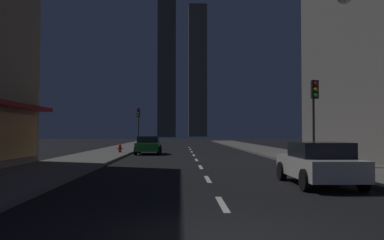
% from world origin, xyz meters
% --- Properties ---
extents(ground_plane, '(78.00, 136.00, 0.10)m').
position_xyz_m(ground_plane, '(0.00, 32.00, -0.05)').
color(ground_plane, black).
extents(sidewalk_right, '(4.00, 76.00, 0.15)m').
position_xyz_m(sidewalk_right, '(7.00, 32.00, 0.07)').
color(sidewalk_right, '#605E59').
rests_on(sidewalk_right, ground).
extents(sidewalk_left, '(4.00, 76.00, 0.15)m').
position_xyz_m(sidewalk_left, '(-7.00, 32.00, 0.07)').
color(sidewalk_left, '#605E59').
rests_on(sidewalk_left, ground).
extents(lane_marking_center, '(0.16, 43.80, 0.01)m').
position_xyz_m(lane_marking_center, '(0.00, 18.80, 0.01)').
color(lane_marking_center, silver).
rests_on(lane_marking_center, ground).
extents(skyscraper_distant_tall, '(6.38, 7.19, 63.31)m').
position_xyz_m(skyscraper_distant_tall, '(-5.84, 136.23, 31.66)').
color(skyscraper_distant_tall, '#524E3D').
rests_on(skyscraper_distant_tall, ground).
extents(skyscraper_distant_mid, '(7.30, 8.68, 53.36)m').
position_xyz_m(skyscraper_distant_mid, '(6.02, 156.22, 26.68)').
color(skyscraper_distant_mid, '#625D49').
rests_on(skyscraper_distant_mid, ground).
extents(car_parked_near, '(1.98, 4.24, 1.45)m').
position_xyz_m(car_parked_near, '(3.60, 6.61, 0.74)').
color(car_parked_near, silver).
rests_on(car_parked_near, ground).
extents(car_parked_far, '(1.98, 4.24, 1.45)m').
position_xyz_m(car_parked_far, '(-3.60, 25.69, 0.74)').
color(car_parked_far, '#1E722D').
rests_on(car_parked_far, ground).
extents(fire_hydrant_far_left, '(0.42, 0.30, 0.65)m').
position_xyz_m(fire_hydrant_far_left, '(-5.90, 25.81, 0.45)').
color(fire_hydrant_far_left, red).
rests_on(fire_hydrant_far_left, sidewalk_left).
extents(traffic_light_near_right, '(0.32, 0.48, 4.20)m').
position_xyz_m(traffic_light_near_right, '(5.50, 12.59, 3.19)').
color(traffic_light_near_right, '#2D2D2D').
rests_on(traffic_light_near_right, sidewalk_right).
extents(traffic_light_far_left, '(0.32, 0.48, 4.20)m').
position_xyz_m(traffic_light_far_left, '(-5.50, 36.14, 3.19)').
color(traffic_light_far_left, '#2D2D2D').
rests_on(traffic_light_far_left, sidewalk_left).
extents(street_lamp_right, '(1.96, 0.56, 6.58)m').
position_xyz_m(street_lamp_right, '(5.38, 6.73, 5.07)').
color(street_lamp_right, '#38383D').
rests_on(street_lamp_right, sidewalk_right).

